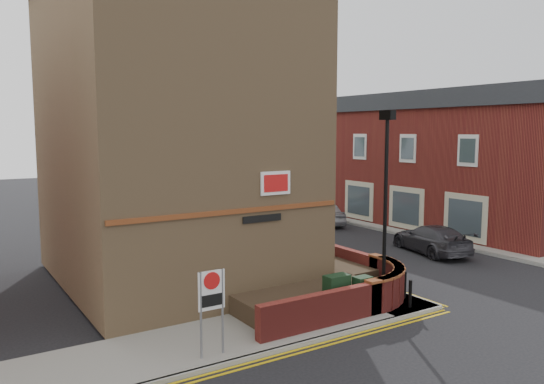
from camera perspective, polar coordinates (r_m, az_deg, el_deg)
The scene contains 27 objects.
ground at distance 16.43m, azimuth 10.74°, elevation -14.08°, with size 120.00×120.00×0.00m, color black.
pavement_corner at distance 15.58m, azimuth -2.99°, elevation -14.92°, with size 13.00×3.00×0.12m, color gray.
pavement_main at distance 30.46m, azimuth -7.50°, elevation -4.29°, with size 2.00×32.00×0.12m, color gray.
pavement_far at distance 34.25m, azimuth 11.67°, elevation -3.17°, with size 4.00×40.00×0.12m, color gray.
kerb_side at distance 14.39m, azimuth 0.10°, elevation -16.78°, with size 13.00×0.15×0.12m, color gray.
kerb_main_near at distance 30.89m, azimuth -5.82°, elevation -4.12°, with size 0.15×32.00×0.12m, color gray.
kerb_main_far at distance 32.90m, azimuth 9.17°, elevation -3.51°, with size 0.15×40.00×0.12m, color gray.
yellow_lines_side at distance 14.22m, azimuth 0.67°, elevation -17.31°, with size 13.00×0.28×0.01m, color gold.
yellow_lines_main at distance 31.01m, azimuth -5.40°, elevation -4.17°, with size 0.28×32.00×0.01m, color gold.
corner_building at distance 20.66m, azimuth -10.52°, elevation 7.73°, with size 8.95×10.40×13.60m.
garden_wall at distance 18.22m, azimuth 5.23°, elevation -11.91°, with size 6.80×6.00×1.20m, color maroon, non-canonical shape.
lamppost at distance 17.54m, azimuth 12.09°, elevation -1.51°, with size 0.25×0.50×6.30m.
utility_cabinet_large at distance 16.93m, azimuth 6.97°, elevation -10.82°, with size 0.80×0.45×1.20m, color #163319.
utility_cabinet_small at distance 17.23m, azimuth 9.70°, elevation -10.73°, with size 0.55×0.40×1.10m, color #163319.
bollard_near at distance 17.87m, azimuth 14.64°, elevation -10.55°, with size 0.11×0.11×0.90m, color black.
bollard_far at distance 18.82m, azimuth 14.09°, elevation -9.66°, with size 0.11×0.11×0.90m, color black.
zone_sign at distance 13.56m, azimuth -6.51°, elevation -11.17°, with size 0.72×0.07×2.20m.
far_terrace at distance 37.76m, azimuth 9.20°, elevation 3.85°, with size 5.40×30.40×8.00m.
far_terrace_cream at distance 55.21m, azimuth -5.52°, elevation 4.74°, with size 5.40×12.40×8.00m.
tree_near at distance 28.18m, azimuth -5.95°, elevation 4.36°, with size 3.64×3.65×6.70m.
tree_mid at distance 35.50m, azimuth -11.79°, elevation 5.50°, with size 4.03×4.03×7.42m.
tree_far at distance 43.07m, azimuth -15.60°, elevation 5.18°, with size 3.81×3.81×7.00m.
traffic_light_assembly at distance 38.52m, azimuth -12.72°, elevation 1.95°, with size 0.20×0.16×4.20m.
silver_car_near at distance 28.74m, azimuth -2.37°, elevation -3.44°, with size 1.65×4.73×1.56m, color #B9BBC2.
red_car_main at distance 33.55m, azimuth -4.41°, elevation -2.26°, with size 2.10×4.55×1.26m, color maroon.
grey_car_far at distance 26.39m, azimuth 16.75°, elevation -4.85°, with size 1.88×4.62×1.34m, color #35343A.
silver_car_far at distance 33.12m, azimuth 5.39°, elevation -2.19°, with size 1.77×4.39×1.50m, color #A2A4AA.
Camera 1 is at (-10.64, -11.12, 5.76)m, focal length 35.00 mm.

